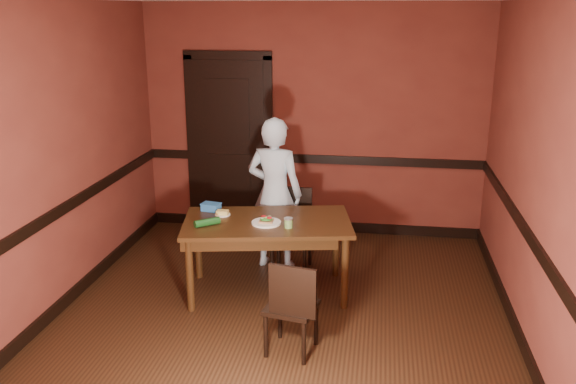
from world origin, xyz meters
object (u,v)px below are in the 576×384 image
(chair_near, at_px, (291,305))
(cheese_saucer, at_px, (223,213))
(dining_table, at_px, (268,257))
(sandwich_plate, at_px, (266,222))
(sauce_jar, at_px, (288,223))
(food_tub, at_px, (211,207))
(chair_far, at_px, (291,232))
(person, at_px, (275,194))

(chair_near, bearing_deg, cheese_saucer, -41.71)
(dining_table, height_order, chair_near, chair_near)
(sandwich_plate, height_order, cheese_saucer, sandwich_plate)
(chair_near, xyz_separation_m, sauce_jar, (-0.15, 0.85, 0.37))
(dining_table, xyz_separation_m, sandwich_plate, (0.01, -0.08, 0.38))
(food_tub, bearing_deg, chair_far, 36.25)
(cheese_saucer, bearing_deg, chair_far, 36.64)
(chair_far, height_order, sauce_jar, chair_far)
(chair_far, bearing_deg, sauce_jar, -81.15)
(chair_near, xyz_separation_m, sandwich_plate, (-0.37, 0.93, 0.35))
(chair_far, relative_size, food_tub, 4.24)
(chair_far, distance_m, chair_near, 1.56)
(chair_far, xyz_separation_m, chair_near, (0.23, -1.55, -0.03))
(person, bearing_deg, dining_table, 103.02)
(sandwich_plate, height_order, food_tub, food_tub)
(food_tub, bearing_deg, person, 50.00)
(chair_near, xyz_separation_m, cheese_saucer, (-0.83, 1.10, 0.35))
(cheese_saucer, bearing_deg, chair_near, -52.99)
(dining_table, height_order, chair_far, chair_far)
(sandwich_plate, xyz_separation_m, sauce_jar, (0.22, -0.08, 0.03))
(cheese_saucer, bearing_deg, dining_table, -11.28)
(dining_table, height_order, sauce_jar, sauce_jar)
(person, height_order, sauce_jar, person)
(cheese_saucer, bearing_deg, sauce_jar, -20.32)
(sauce_jar, height_order, food_tub, sauce_jar)
(sandwich_plate, bearing_deg, chair_near, -68.15)
(person, bearing_deg, sandwich_plate, 103.21)
(dining_table, xyz_separation_m, person, (-0.04, 0.63, 0.43))
(sauce_jar, bearing_deg, sandwich_plate, 160.58)
(chair_far, distance_m, cheese_saucer, 0.81)
(sauce_jar, bearing_deg, chair_far, 96.40)
(chair_far, bearing_deg, cheese_saucer, -140.90)
(dining_table, height_order, cheese_saucer, cheese_saucer)
(chair_near, distance_m, food_tub, 1.60)
(chair_near, xyz_separation_m, food_tub, (-0.97, 1.21, 0.36))
(person, relative_size, food_tub, 7.91)
(sandwich_plate, bearing_deg, food_tub, 154.59)
(sauce_jar, distance_m, food_tub, 0.90)
(chair_near, height_order, food_tub, food_tub)
(dining_table, relative_size, chair_far, 1.82)
(sauce_jar, bearing_deg, chair_near, -79.76)
(chair_far, xyz_separation_m, sandwich_plate, (-0.14, -0.62, 0.32))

